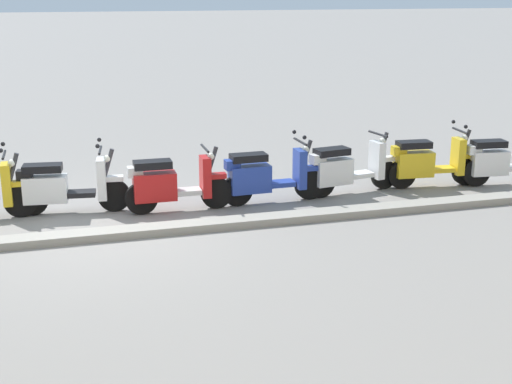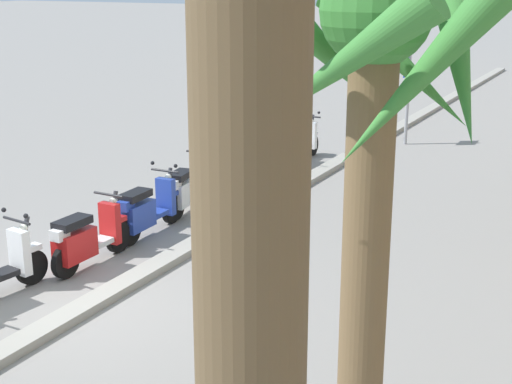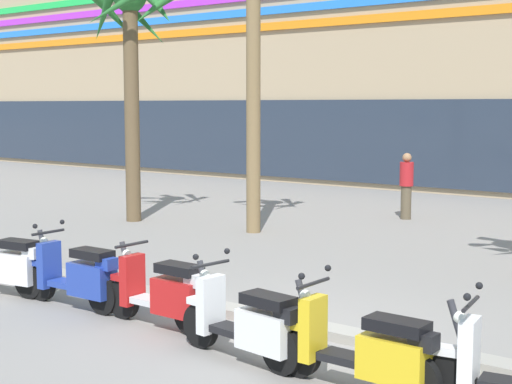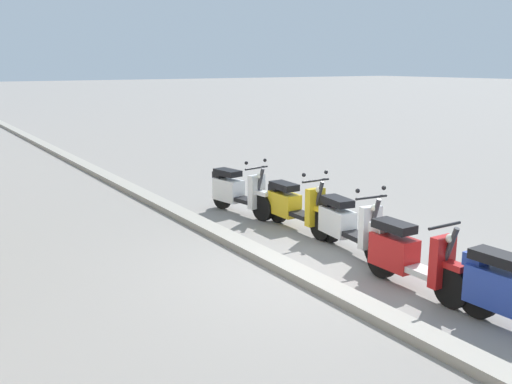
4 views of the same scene
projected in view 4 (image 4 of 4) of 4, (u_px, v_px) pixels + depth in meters
ground_plane at (316, 272)px, 8.41m from camera, size 200.00×200.00×0.00m
curb_strip at (297, 273)px, 8.22m from camera, size 60.00×0.36×0.12m
scooter_red_gap_after_mid at (408, 256)px, 7.72m from camera, size 1.75×0.56×1.04m
scooter_white_last_in_row at (347, 224)px, 9.29m from camera, size 1.81×0.59×1.17m
scooter_yellow_second_in_line at (294, 205)px, 10.52m from camera, size 1.85×0.56×1.17m
scooter_white_lead_nearest at (237, 191)px, 11.63m from camera, size 1.79×0.63×1.17m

